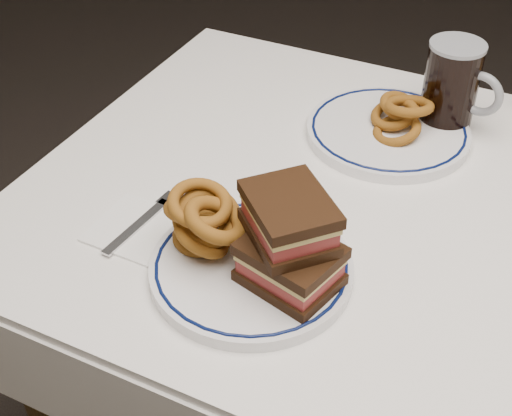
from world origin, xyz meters
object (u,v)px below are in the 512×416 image
at_px(far_plate, 388,131).
at_px(reuben_sandwich, 290,242).
at_px(main_plate, 251,268).
at_px(beer_mug, 452,86).

bearing_deg(far_plate, reuben_sandwich, -90.87).
bearing_deg(main_plate, far_plate, 81.47).
bearing_deg(beer_mug, far_plate, -136.09).
xyz_separation_m(beer_mug, far_plate, (-0.08, -0.08, -0.07)).
height_order(reuben_sandwich, beer_mug, beer_mug).
relative_size(reuben_sandwich, far_plate, 0.56).
relative_size(beer_mug, far_plate, 0.56).
height_order(main_plate, beer_mug, beer_mug).
bearing_deg(far_plate, beer_mug, 43.91).
distance_m(main_plate, reuben_sandwich, 0.09).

